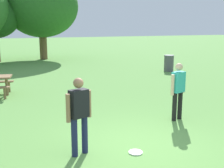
{
  "coord_description": "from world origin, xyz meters",
  "views": [
    {
      "loc": [
        -2.89,
        -5.18,
        2.66
      ],
      "look_at": [
        0.32,
        2.24,
        1.0
      ],
      "focal_mm": 45.62,
      "sensor_mm": 36.0,
      "label": 1
    }
  ],
  "objects_px": {
    "person_thrower": "(178,88)",
    "trash_can_further_along": "(169,63)",
    "frisbee": "(136,152)",
    "tree_back_left": "(41,6)",
    "person_catcher": "(79,111)"
  },
  "relations": [
    {
      "from": "frisbee",
      "to": "tree_back_left",
      "type": "bearing_deg",
      "value": 85.77
    },
    {
      "from": "frisbee",
      "to": "tree_back_left",
      "type": "distance_m",
      "value": 18.77
    },
    {
      "from": "frisbee",
      "to": "trash_can_further_along",
      "type": "bearing_deg",
      "value": 52.09
    },
    {
      "from": "tree_back_left",
      "to": "trash_can_further_along",
      "type": "bearing_deg",
      "value": -58.35
    },
    {
      "from": "person_catcher",
      "to": "frisbee",
      "type": "height_order",
      "value": "person_catcher"
    },
    {
      "from": "trash_can_further_along",
      "to": "person_catcher",
      "type": "bearing_deg",
      "value": -133.36
    },
    {
      "from": "trash_can_further_along",
      "to": "tree_back_left",
      "type": "xyz_separation_m",
      "value": [
        -5.68,
        9.22,
        3.66
      ]
    },
    {
      "from": "tree_back_left",
      "to": "person_catcher",
      "type": "bearing_deg",
      "value": -97.84
    },
    {
      "from": "person_catcher",
      "to": "frisbee",
      "type": "bearing_deg",
      "value": -20.51
    },
    {
      "from": "person_catcher",
      "to": "trash_can_further_along",
      "type": "xyz_separation_m",
      "value": [
        8.14,
        8.62,
        -0.46
      ]
    },
    {
      "from": "trash_can_further_along",
      "to": "tree_back_left",
      "type": "relative_size",
      "value": 0.15
    },
    {
      "from": "person_thrower",
      "to": "frisbee",
      "type": "height_order",
      "value": "person_thrower"
    },
    {
      "from": "person_thrower",
      "to": "trash_can_further_along",
      "type": "height_order",
      "value": "person_thrower"
    },
    {
      "from": "frisbee",
      "to": "person_thrower",
      "type": "bearing_deg",
      "value": 34.71
    },
    {
      "from": "person_thrower",
      "to": "frisbee",
      "type": "distance_m",
      "value": 2.74
    }
  ]
}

